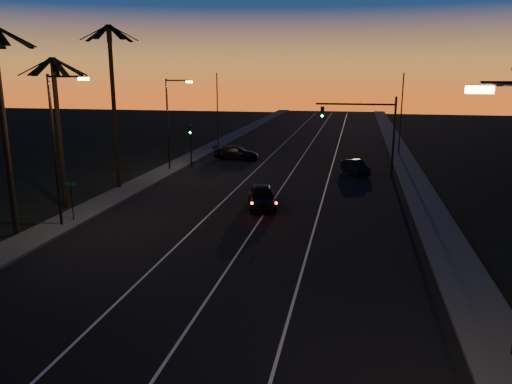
% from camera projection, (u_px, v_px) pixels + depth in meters
% --- Properties ---
extents(road, '(20.00, 170.00, 0.01)m').
position_uv_depth(road, '(269.00, 196.00, 37.54)').
color(road, black).
rests_on(road, ground).
extents(sidewalk_left, '(2.40, 170.00, 0.16)m').
position_uv_depth(sidewalk_left, '(131.00, 188.00, 39.67)').
color(sidewalk_left, '#3E3E3B').
rests_on(sidewalk_left, ground).
extents(sidewalk_right, '(2.40, 170.00, 0.16)m').
position_uv_depth(sidewalk_right, '(425.00, 202.00, 35.37)').
color(sidewalk_right, '#3E3E3B').
rests_on(sidewalk_right, ground).
extents(lane_stripe_left, '(0.12, 160.00, 0.01)m').
position_uv_depth(lane_stripe_left, '(231.00, 194.00, 38.11)').
color(lane_stripe_left, silver).
rests_on(lane_stripe_left, road).
extents(lane_stripe_mid, '(0.12, 160.00, 0.01)m').
position_uv_depth(lane_stripe_mid, '(276.00, 196.00, 37.44)').
color(lane_stripe_mid, silver).
rests_on(lane_stripe_mid, road).
extents(lane_stripe_right, '(0.12, 160.00, 0.01)m').
position_uv_depth(lane_stripe_right, '(323.00, 198.00, 36.77)').
color(lane_stripe_right, silver).
rests_on(lane_stripe_right, road).
extents(palm_near, '(4.25, 4.16, 11.53)m').
position_uv_depth(palm_near, '(2.00, 111.00, 26.86)').
color(palm_near, black).
rests_on(palm_near, ground).
extents(palm_mid, '(4.25, 4.16, 10.03)m').
position_uv_depth(palm_mid, '(58.00, 116.00, 32.88)').
color(palm_mid, black).
rests_on(palm_mid, ground).
extents(palm_far, '(4.25, 4.16, 12.53)m').
position_uv_depth(palm_far, '(113.00, 92.00, 38.09)').
color(palm_far, black).
rests_on(palm_far, ground).
extents(streetlight_left_near, '(2.55, 0.26, 9.00)m').
position_uv_depth(streetlight_left_near, '(58.00, 139.00, 28.81)').
color(streetlight_left_near, black).
rests_on(streetlight_left_near, ground).
extents(streetlight_left_far, '(2.55, 0.26, 8.50)m').
position_uv_depth(streetlight_left_far, '(171.00, 117.00, 46.02)').
color(streetlight_left_far, black).
rests_on(streetlight_left_far, ground).
extents(street_sign, '(0.70, 0.06, 2.60)m').
position_uv_depth(street_sign, '(72.00, 196.00, 30.64)').
color(street_sign, black).
rests_on(street_sign, ground).
extents(signal_mast, '(7.10, 0.41, 7.00)m').
position_uv_depth(signal_mast, '(367.00, 121.00, 44.57)').
color(signal_mast, black).
rests_on(signal_mast, ground).
extents(signal_post, '(0.28, 0.37, 4.20)m').
position_uv_depth(signal_post, '(191.00, 138.00, 48.20)').
color(signal_post, black).
rests_on(signal_post, ground).
extents(far_pole_left, '(0.14, 0.14, 9.00)m').
position_uv_depth(far_pole_left, '(217.00, 110.00, 62.42)').
color(far_pole_left, black).
rests_on(far_pole_left, ground).
extents(far_pole_right, '(0.14, 0.14, 9.00)m').
position_uv_depth(far_pole_right, '(401.00, 114.00, 55.34)').
color(far_pole_right, black).
rests_on(far_pole_right, ground).
extents(lead_car, '(2.85, 5.28, 1.53)m').
position_uv_depth(lead_car, '(262.00, 197.00, 34.18)').
color(lead_car, black).
rests_on(lead_car, road).
extents(right_car, '(2.85, 4.07, 1.27)m').
position_uv_depth(right_car, '(355.00, 167.00, 45.46)').
color(right_car, black).
rests_on(right_car, road).
extents(cross_car, '(4.96, 2.32, 1.40)m').
position_uv_depth(cross_car, '(236.00, 153.00, 53.07)').
color(cross_car, black).
rests_on(cross_car, road).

